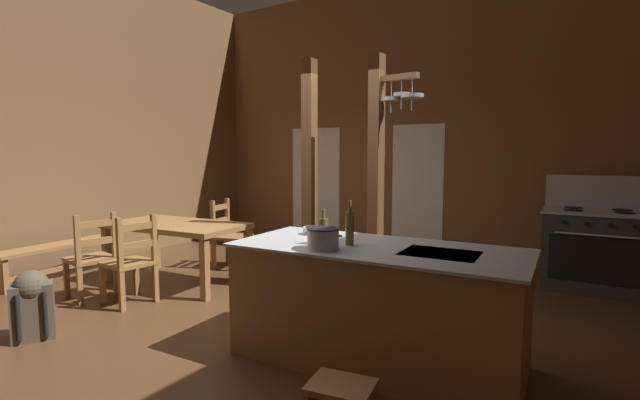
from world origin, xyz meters
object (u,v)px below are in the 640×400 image
backpack (32,303)px  stockpot_on_counter (323,239)px  ladderback_chair_by_post (131,262)px  bottle_short_on_counter (323,230)px  ladderback_chair_near_window (92,258)px  bottle_tall_on_counter (350,227)px  kitchen_island (376,304)px  dining_table (177,230)px  stove_range (595,248)px  bench_along_left_wall (61,253)px  mixing_bowl_on_counter (313,230)px  ladderback_chair_at_table_end (229,235)px

backpack → stockpot_on_counter: bearing=20.8°
ladderback_chair_by_post → bottle_short_on_counter: 2.42m
ladderback_chair_near_window → bottle_tall_on_counter: (3.07, 0.22, 0.57)m
kitchen_island → dining_table: size_ratio=1.25×
stove_range → dining_table: 5.00m
stockpot_on_counter → bench_along_left_wall: bearing=176.2°
kitchen_island → bench_along_left_wall: size_ratio=1.36×
bench_along_left_wall → stockpot_on_counter: bearing=-3.8°
kitchen_island → backpack: bearing=-155.7°
stockpot_on_counter → mixing_bowl_on_counter: 0.63m
ladderback_chair_near_window → mixing_bowl_on_counter: mixing_bowl_on_counter is taller
dining_table → ladderback_chair_at_table_end: (-0.00, 0.91, -0.20)m
backpack → bottle_short_on_counter: bottle_short_on_counter is taller
dining_table → ladderback_chair_near_window: bearing=-106.7°
ladderback_chair_by_post → kitchen_island: bearing=3.8°
kitchen_island → stove_range: (1.36, 3.07, 0.04)m
ladderback_chair_near_window → ladderback_chair_at_table_end: (0.27, 1.83, 0.00)m
stockpot_on_counter → ladderback_chair_near_window: bearing=179.9°
ladderback_chair_by_post → mixing_bowl_on_counter: 2.14m
ladderback_chair_near_window → bench_along_left_wall: 1.21m
kitchen_island → bottle_short_on_counter: bottle_short_on_counter is taller
kitchen_island → stockpot_on_counter: stockpot_on_counter is taller
ladderback_chair_at_table_end → bottle_tall_on_counter: bottle_tall_on_counter is taller
bench_along_left_wall → backpack: size_ratio=2.72×
mixing_bowl_on_counter → bottle_tall_on_counter: size_ratio=0.53×
stove_range → bottle_short_on_counter: size_ratio=4.96×
bottle_short_on_counter → ladderback_chair_by_post: bearing=-179.0°
backpack → bottle_tall_on_counter: (2.46, 1.13, 0.71)m
dining_table → ladderback_chair_near_window: size_ratio=1.86×
kitchen_island → stove_range: bearing=66.0°
ladderback_chair_near_window → mixing_bowl_on_counter: bearing=10.4°
mixing_bowl_on_counter → ladderback_chair_by_post: bearing=-170.0°
stove_range → ladderback_chair_at_table_end: (-4.36, -1.53, -0.03)m
dining_table → ladderback_chair_by_post: 0.87m
stove_range → stockpot_on_counter: (-1.65, -3.37, 0.48)m
ladderback_chair_by_post → bench_along_left_wall: ladderback_chair_by_post is taller
bench_along_left_wall → ladderback_chair_at_table_end: bearing=47.4°
bottle_tall_on_counter → stove_range: bearing=63.6°
dining_table → kitchen_island: bearing=-11.9°
bottle_short_on_counter → ladderback_chair_at_table_end: bearing=147.2°
backpack → kitchen_island: bearing=24.3°
stove_range → mixing_bowl_on_counter: bearing=-125.4°
bench_along_left_wall → backpack: bearing=-33.4°
ladderback_chair_near_window → bench_along_left_wall: size_ratio=0.59×
ladderback_chair_at_table_end → mixing_bowl_on_counter: bearing=-30.5°
kitchen_island → stockpot_on_counter: size_ratio=7.17×
ladderback_chair_near_window → ladderback_chair_by_post: same height
bottle_tall_on_counter → bottle_short_on_counter: bottle_tall_on_counter is taller
bottle_tall_on_counter → ladderback_chair_at_table_end: bearing=150.1°
dining_table → backpack: bearing=-79.4°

